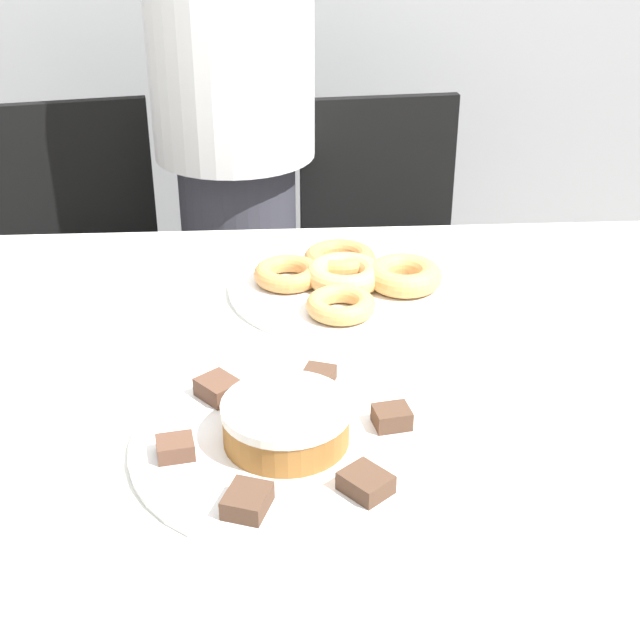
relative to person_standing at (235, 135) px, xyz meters
name	(u,v)px	position (x,y,z in m)	size (l,w,h in m)	color
table	(324,416)	(0.15, -1.00, -0.13)	(1.60, 1.06, 0.76)	silver
person_standing	(235,135)	(0.00, 0.00, 0.00)	(0.38, 0.38, 1.56)	#383842
office_chair_left	(86,301)	(-0.39, -0.07, -0.40)	(0.51, 0.51, 0.88)	black
office_chair_right	(387,293)	(0.37, -0.07, -0.40)	(0.48, 0.48, 0.88)	black
plate_cake	(287,443)	(0.09, -1.18, -0.05)	(0.39, 0.39, 0.01)	white
plate_donuts	(345,287)	(0.20, -0.75, -0.05)	(0.39, 0.39, 0.01)	white
frosted_cake	(286,422)	(0.09, -1.18, -0.02)	(0.16, 0.16, 0.05)	#9E662D
lamington_0	(175,448)	(-0.04, -1.21, -0.03)	(0.05, 0.04, 0.02)	brown
lamington_1	(247,501)	(0.05, -1.31, -0.03)	(0.06, 0.07, 0.02)	#513828
lamington_2	(366,483)	(0.18, -1.29, -0.03)	(0.07, 0.07, 0.02)	#513828
lamington_3	(392,417)	(0.23, -1.16, -0.03)	(0.05, 0.05, 0.02)	#513828
lamington_4	(318,377)	(0.14, -1.06, -0.03)	(0.05, 0.06, 0.02)	#513828
lamington_5	(218,388)	(0.01, -1.08, -0.03)	(0.07, 0.07, 0.03)	brown
donut_0	(345,274)	(0.20, -0.75, -0.02)	(0.13, 0.13, 0.04)	#E5AD66
donut_1	(340,259)	(0.20, -0.68, -0.03)	(0.13, 0.13, 0.03)	#C68447
donut_2	(288,274)	(0.11, -0.73, -0.03)	(0.11, 0.11, 0.03)	#D18E4C
donut_3	(341,305)	(0.19, -0.85, -0.03)	(0.11, 0.11, 0.03)	tan
donut_4	(404,275)	(0.30, -0.76, -0.02)	(0.13, 0.13, 0.04)	tan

